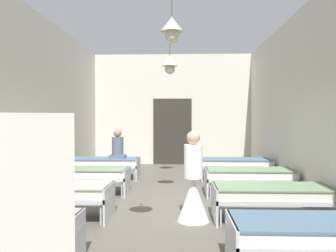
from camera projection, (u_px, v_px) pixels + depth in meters
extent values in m
cube|color=#59544C|center=(164.00, 208.00, 6.65)|extent=(6.30, 12.64, 0.10)
cube|color=beige|center=(172.00, 109.00, 12.72)|extent=(6.10, 0.20, 4.02)
cube|color=beige|center=(13.00, 101.00, 6.72)|extent=(0.20, 12.04, 4.02)
cube|color=beige|center=(321.00, 101.00, 6.50)|extent=(0.20, 12.04, 4.02)
cube|color=#2D2823|center=(172.00, 131.00, 12.62)|extent=(1.40, 0.06, 2.40)
cylinder|color=brown|center=(172.00, 6.00, 6.56)|extent=(0.02, 0.02, 0.40)
cone|color=beige|center=(172.00, 24.00, 6.57)|extent=(0.44, 0.44, 0.28)
sphere|color=beige|center=(172.00, 36.00, 6.58)|extent=(0.28, 0.28, 0.28)
cylinder|color=brown|center=(170.00, 44.00, 9.38)|extent=(0.02, 0.02, 0.63)
cone|color=beige|center=(170.00, 61.00, 9.39)|extent=(0.44, 0.44, 0.28)
sphere|color=beige|center=(170.00, 69.00, 9.39)|extent=(0.28, 0.28, 0.28)
cylinder|color=#B7BCC1|center=(78.00, 242.00, 4.20)|extent=(0.03, 0.03, 0.34)
cube|color=#B7BCC1|center=(74.00, 243.00, 3.83)|extent=(0.04, 0.84, 0.57)
cylinder|color=#B7BCC1|center=(232.00, 244.00, 4.13)|extent=(0.03, 0.03, 0.34)
cube|color=#B7BCC1|center=(318.00, 238.00, 3.73)|extent=(1.90, 0.84, 0.07)
cube|color=#B7BCC1|center=(232.00, 245.00, 3.77)|extent=(0.04, 0.84, 0.57)
cube|color=white|center=(318.00, 229.00, 3.73)|extent=(1.82, 0.78, 0.14)
cube|color=slate|center=(318.00, 221.00, 3.72)|extent=(1.86, 0.82, 0.02)
cylinder|color=#B7BCC1|center=(14.00, 203.00, 6.16)|extent=(0.03, 0.03, 0.34)
cylinder|color=#B7BCC1|center=(101.00, 215.00, 5.38)|extent=(0.03, 0.03, 0.34)
cylinder|color=#B7BCC1|center=(110.00, 203.00, 6.10)|extent=(0.03, 0.03, 0.34)
cube|color=#B7BCC1|center=(54.00, 196.00, 5.76)|extent=(1.90, 0.84, 0.07)
cube|color=#B7BCC1|center=(0.00, 201.00, 5.80)|extent=(0.04, 0.84, 0.57)
cube|color=#B7BCC1|center=(109.00, 202.00, 5.73)|extent=(0.04, 0.84, 0.57)
cube|color=silver|center=(54.00, 190.00, 5.76)|extent=(1.82, 0.78, 0.14)
cube|color=#9E9E93|center=(54.00, 185.00, 5.76)|extent=(1.86, 0.82, 0.02)
cylinder|color=#B7BCC1|center=(221.00, 216.00, 5.30)|extent=(0.03, 0.03, 0.34)
cylinder|color=#B7BCC1|center=(216.00, 204.00, 6.02)|extent=(0.03, 0.03, 0.34)
cylinder|color=#B7BCC1|center=(336.00, 217.00, 5.24)|extent=(0.03, 0.03, 0.34)
cylinder|color=#B7BCC1|center=(317.00, 205.00, 5.96)|extent=(0.03, 0.03, 0.34)
cube|color=#B7BCC1|center=(272.00, 198.00, 5.63)|extent=(1.90, 0.84, 0.07)
cube|color=#B7BCC1|center=(215.00, 203.00, 5.66)|extent=(0.04, 0.84, 0.57)
cube|color=#B7BCC1|center=(330.00, 204.00, 5.59)|extent=(0.04, 0.84, 0.57)
cube|color=silver|center=(272.00, 192.00, 5.62)|extent=(1.82, 0.78, 0.14)
cube|color=slate|center=(272.00, 187.00, 5.62)|extent=(1.86, 0.82, 0.02)
cylinder|color=#B7BCC1|center=(41.00, 189.00, 7.34)|extent=(0.03, 0.03, 0.34)
cylinder|color=#B7BCC1|center=(53.00, 183.00, 8.06)|extent=(0.03, 0.03, 0.34)
cylinder|color=#B7BCC1|center=(122.00, 190.00, 7.27)|extent=(0.03, 0.03, 0.34)
cylinder|color=#B7BCC1|center=(127.00, 183.00, 7.99)|extent=(0.03, 0.03, 0.34)
cube|color=#B7BCC1|center=(86.00, 177.00, 7.66)|extent=(1.90, 0.84, 0.07)
cube|color=#B7BCC1|center=(44.00, 180.00, 7.70)|extent=(0.04, 0.84, 0.57)
cube|color=#B7BCC1|center=(127.00, 181.00, 7.63)|extent=(0.04, 0.84, 0.57)
cube|color=white|center=(86.00, 172.00, 7.66)|extent=(1.82, 0.78, 0.14)
cube|color=slate|center=(86.00, 168.00, 7.66)|extent=(1.86, 0.82, 0.02)
cylinder|color=#B7BCC1|center=(210.00, 190.00, 7.20)|extent=(0.03, 0.03, 0.34)
cylinder|color=#B7BCC1|center=(208.00, 184.00, 7.92)|extent=(0.03, 0.03, 0.34)
cylinder|color=#B7BCC1|center=(295.00, 191.00, 7.14)|extent=(0.03, 0.03, 0.34)
cylinder|color=#B7BCC1|center=(284.00, 184.00, 7.86)|extent=(0.03, 0.03, 0.34)
cube|color=#B7BCC1|center=(249.00, 178.00, 7.52)|extent=(1.90, 0.84, 0.07)
cube|color=#B7BCC1|center=(206.00, 182.00, 7.56)|extent=(0.04, 0.84, 0.57)
cube|color=#B7BCC1|center=(292.00, 182.00, 7.49)|extent=(0.04, 0.84, 0.57)
cube|color=white|center=(249.00, 173.00, 7.52)|extent=(1.82, 0.78, 0.14)
cube|color=slate|center=(249.00, 169.00, 7.52)|extent=(1.86, 0.82, 0.02)
cylinder|color=#B7BCC1|center=(69.00, 175.00, 9.24)|extent=(0.03, 0.03, 0.34)
cylinder|color=#B7BCC1|center=(78.00, 170.00, 9.96)|extent=(0.03, 0.03, 0.34)
cylinder|color=#B7BCC1|center=(134.00, 175.00, 9.17)|extent=(0.03, 0.03, 0.34)
cylinder|color=#B7BCC1|center=(137.00, 171.00, 9.89)|extent=(0.03, 0.03, 0.34)
cube|color=#B7BCC1|center=(105.00, 165.00, 9.56)|extent=(1.90, 0.84, 0.07)
cube|color=#B7BCC1|center=(72.00, 168.00, 9.60)|extent=(0.04, 0.84, 0.57)
cube|color=#B7BCC1|center=(138.00, 169.00, 9.53)|extent=(0.04, 0.84, 0.57)
cube|color=white|center=(105.00, 161.00, 9.56)|extent=(1.82, 0.78, 0.14)
cube|color=slate|center=(105.00, 159.00, 9.56)|extent=(1.86, 0.82, 0.02)
cylinder|color=#B7BCC1|center=(204.00, 175.00, 9.10)|extent=(0.03, 0.03, 0.34)
cylinder|color=#B7BCC1|center=(203.00, 171.00, 9.82)|extent=(0.03, 0.03, 0.34)
cylinder|color=#B7BCC1|center=(271.00, 176.00, 9.03)|extent=(0.03, 0.03, 0.34)
cylinder|color=#B7BCC1|center=(264.00, 172.00, 9.75)|extent=(0.03, 0.03, 0.34)
cube|color=#B7BCC1|center=(235.00, 166.00, 9.42)|extent=(1.90, 0.84, 0.07)
cube|color=#B7BCC1|center=(201.00, 169.00, 9.46)|extent=(0.04, 0.84, 0.57)
cube|color=#B7BCC1|center=(270.00, 169.00, 9.39)|extent=(0.04, 0.84, 0.57)
cube|color=white|center=(235.00, 162.00, 9.42)|extent=(1.82, 0.78, 0.14)
cube|color=slate|center=(235.00, 159.00, 9.42)|extent=(1.86, 0.82, 0.02)
cone|color=white|center=(193.00, 200.00, 5.61)|extent=(0.52, 0.52, 0.70)
cylinder|color=white|center=(193.00, 161.00, 5.60)|extent=(0.30, 0.30, 0.55)
sphere|color=tan|center=(193.00, 138.00, 5.59)|extent=(0.22, 0.22, 0.22)
cone|color=white|center=(193.00, 133.00, 5.59)|extent=(0.18, 0.18, 0.10)
cylinder|color=#515B70|center=(118.00, 147.00, 9.63)|extent=(0.32, 0.32, 0.58)
cube|color=#515B70|center=(118.00, 156.00, 9.63)|extent=(0.44, 0.44, 0.08)
sphere|color=#A87A5B|center=(118.00, 133.00, 9.62)|extent=(0.22, 0.22, 0.22)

